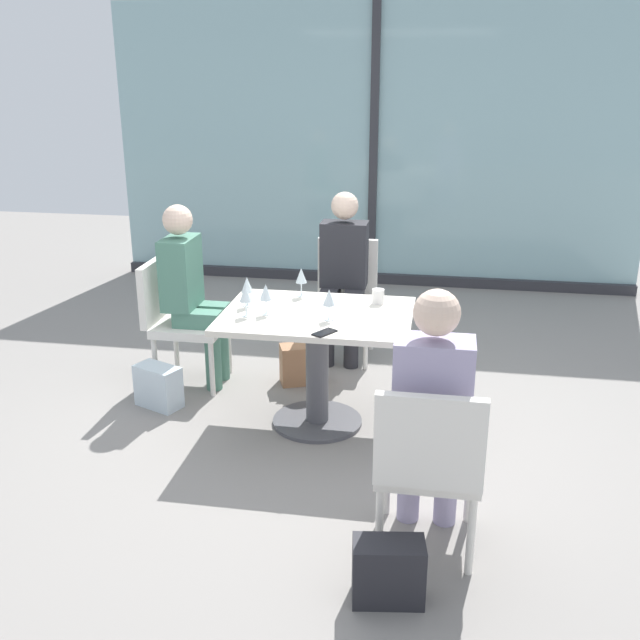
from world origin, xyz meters
The scene contains 19 objects.
ground_plane centered at (0.00, 0.00, 0.00)m, with size 12.00×12.00×0.00m, color gray.
window_wall_backdrop centered at (0.00, 3.20, 1.21)m, with size 5.17×0.10×2.70m.
dining_table_main centered at (0.00, 0.00, 0.52)m, with size 1.13×0.83×0.73m.
chair_near_window centered at (0.00, 1.21, 0.50)m, with size 0.46×0.51×0.87m.
chair_far_left centered at (-1.07, 0.47, 0.50)m, with size 0.50×0.46×0.87m.
chair_front_right centered at (0.71, -1.21, 0.50)m, with size 0.46×0.50×0.87m.
person_near_window centered at (0.00, 1.10, 0.70)m, with size 0.34×0.39×1.26m.
person_far_left centered at (-0.96, 0.47, 0.70)m, with size 0.39×0.34×1.26m.
person_front_right centered at (0.71, -1.10, 0.70)m, with size 0.34×0.39×1.26m.
wine_glass_0 centered at (-0.16, 0.31, 0.86)m, with size 0.07×0.07×0.18m.
wine_glass_1 centered at (0.09, -0.11, 0.86)m, with size 0.07×0.07×0.18m.
wine_glass_2 centered at (-0.44, 0.05, 0.86)m, with size 0.07×0.07×0.18m.
wine_glass_3 centered at (-0.40, -0.13, 0.86)m, with size 0.07×0.07×0.18m.
wine_glass_4 centered at (-0.29, -0.07, 0.86)m, with size 0.07×0.07×0.18m.
coffee_cup centered at (0.34, 0.25, 0.78)m, with size 0.08×0.08×0.09m, color white.
cell_phone_on_table centered at (0.10, -0.34, 0.73)m, with size 0.07×0.14×0.01m, color black.
handbag_0 centered at (-0.21, 0.59, 0.14)m, with size 0.30×0.16×0.28m, color #A3704C.
handbag_1 centered at (-1.07, 0.06, 0.14)m, with size 0.30×0.16×0.28m, color silver.
handbag_2 centered at (0.57, -1.54, 0.14)m, with size 0.30×0.16×0.28m, color #232328.
Camera 1 is at (0.72, -4.10, 2.15)m, focal length 41.43 mm.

